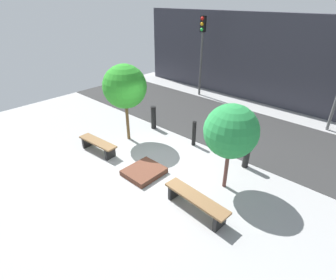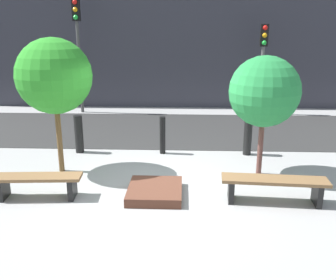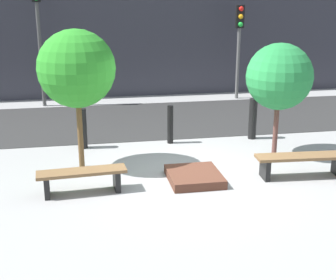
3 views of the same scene
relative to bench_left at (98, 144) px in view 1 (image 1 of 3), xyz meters
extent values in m
plane|color=#999999|center=(2.21, 0.49, -0.32)|extent=(18.00, 18.00, 0.00)
cube|color=#2D2D2D|center=(2.21, 5.20, -0.32)|extent=(18.00, 4.36, 0.01)
cube|color=#33333D|center=(2.21, 9.00, 1.86)|extent=(16.20, 0.50, 4.37)
cube|color=black|center=(-0.65, -0.05, -0.13)|extent=(0.13, 0.41, 0.39)
cube|color=black|center=(0.65, 0.05, -0.13)|extent=(0.13, 0.41, 0.39)
cube|color=brown|center=(0.00, 0.00, 0.10)|extent=(1.68, 0.52, 0.06)
cube|color=black|center=(3.65, 0.05, -0.11)|extent=(0.13, 0.44, 0.41)
cube|color=black|center=(5.20, -0.05, -0.11)|extent=(0.13, 0.44, 0.41)
cube|color=brown|center=(4.43, 0.00, 0.12)|extent=(1.94, 0.56, 0.06)
cube|color=brown|center=(2.21, 0.20, -0.23)|extent=(1.03, 1.16, 0.18)
cylinder|color=brown|center=(0.00, 1.42, 0.53)|extent=(0.12, 0.12, 1.70)
sphere|color=green|center=(0.00, 1.42, 1.82)|extent=(1.61, 1.61, 1.61)
cylinder|color=brown|center=(4.43, 1.42, 0.40)|extent=(0.11, 0.11, 1.43)
sphere|color=#278842|center=(4.43, 1.42, 1.52)|extent=(1.49, 1.49, 1.49)
cylinder|color=black|center=(0.05, 2.77, 0.17)|extent=(0.22, 0.22, 0.98)
cylinder|color=black|center=(2.21, 2.77, 0.16)|extent=(0.15, 0.15, 0.97)
cylinder|color=black|center=(4.38, 2.77, 0.21)|extent=(0.21, 0.21, 1.05)
cylinder|color=#484848|center=(-1.18, 7.68, 1.76)|extent=(0.12, 0.12, 4.16)
cube|color=black|center=(-1.18, 7.68, 3.45)|extent=(0.28, 0.16, 0.78)
sphere|color=red|center=(-1.18, 7.57, 3.71)|extent=(0.17, 0.17, 0.17)
sphere|color=orange|center=(-1.18, 7.57, 3.45)|extent=(0.17, 0.17, 0.17)
sphere|color=green|center=(-1.18, 7.57, 3.19)|extent=(0.17, 0.17, 0.17)
camera|label=1|loc=(7.41, -4.31, 4.67)|focal=28.00mm
camera|label=2|loc=(2.75, -6.42, 2.76)|focal=40.00mm
camera|label=3|loc=(0.09, -8.31, 3.23)|focal=50.00mm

